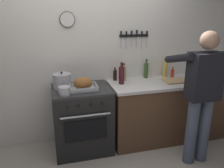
% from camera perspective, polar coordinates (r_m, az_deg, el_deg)
% --- Properties ---
extents(wall_back, '(6.00, 0.13, 2.60)m').
position_cam_1_polar(wall_back, '(3.24, -5.10, 7.98)').
color(wall_back, white).
rests_on(wall_back, ground).
extents(counter_block, '(2.03, 0.65, 0.90)m').
position_cam_1_polar(counter_block, '(3.58, 15.94, -5.84)').
color(counter_block, brown).
rests_on(counter_block, ground).
extents(stove, '(0.76, 0.67, 0.90)m').
position_cam_1_polar(stove, '(3.14, -7.51, -8.87)').
color(stove, black).
rests_on(stove, ground).
extents(person_cook, '(0.51, 0.63, 1.66)m').
position_cam_1_polar(person_cook, '(2.88, 21.86, -1.72)').
color(person_cook, '#4C566B').
rests_on(person_cook, ground).
extents(roasting_pan, '(0.35, 0.26, 0.17)m').
position_cam_1_polar(roasting_pan, '(2.86, -7.38, -0.12)').
color(roasting_pan, '#B7B7BC').
rests_on(roasting_pan, stove).
extents(stock_pot, '(0.24, 0.24, 0.22)m').
position_cam_1_polar(stock_pot, '(2.99, -12.62, 0.79)').
color(stock_pot, '#B7B7BC').
rests_on(stock_pot, stove).
extents(saucepan, '(0.14, 0.14, 0.10)m').
position_cam_1_polar(saucepan, '(2.74, -12.08, -1.72)').
color(saucepan, '#B7B7BC').
rests_on(saucepan, stove).
extents(cutting_board, '(0.36, 0.24, 0.02)m').
position_cam_1_polar(cutting_board, '(3.35, 15.95, 0.80)').
color(cutting_board, tan).
rests_on(cutting_board, counter_block).
extents(bottle_wine_red, '(0.08, 0.08, 0.31)m').
position_cam_1_polar(bottle_wine_red, '(3.08, 2.43, 2.33)').
color(bottle_wine_red, '#47141E').
rests_on(bottle_wine_red, counter_block).
extents(bottle_cooking_oil, '(0.07, 0.07, 0.29)m').
position_cam_1_polar(bottle_cooking_oil, '(3.51, 13.35, 3.70)').
color(bottle_cooking_oil, gold).
rests_on(bottle_cooking_oil, counter_block).
extents(bottle_vinegar, '(0.06, 0.06, 0.25)m').
position_cam_1_polar(bottle_vinegar, '(3.24, 3.02, 2.67)').
color(bottle_vinegar, '#997F4C').
rests_on(bottle_vinegar, counter_block).
extents(bottle_hot_sauce, '(0.05, 0.05, 0.16)m').
position_cam_1_polar(bottle_hot_sauce, '(3.55, 15.11, 2.71)').
color(bottle_hot_sauce, red).
rests_on(bottle_hot_sauce, counter_block).
extents(bottle_soy_sauce, '(0.05, 0.05, 0.19)m').
position_cam_1_polar(bottle_soy_sauce, '(3.25, 0.78, 2.31)').
color(bottle_soy_sauce, black).
rests_on(bottle_soy_sauce, counter_block).
extents(bottle_olive_oil, '(0.06, 0.06, 0.28)m').
position_cam_1_polar(bottle_olive_oil, '(3.42, 8.67, 3.51)').
color(bottle_olive_oil, '#385623').
rests_on(bottle_olive_oil, counter_block).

